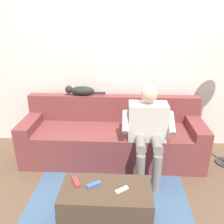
{
  "coord_description": "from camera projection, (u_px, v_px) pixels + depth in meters",
  "views": [
    {
      "loc": [
        -0.14,
        2.63,
        1.79
      ],
      "look_at": [
        0.0,
        -0.02,
        0.71
      ],
      "focal_mm": 36.84,
      "sensor_mm": 36.0,
      "label": 1
    }
  ],
  "objects": [
    {
      "name": "ground_plane",
      "position": [
        109.0,
        192.0,
        2.56
      ],
      "size": [
        8.0,
        8.0,
        0.0
      ],
      "primitive_type": "plane",
      "color": "brown"
    },
    {
      "name": "back_wall",
      "position": [
        114.0,
        61.0,
        3.2
      ],
      "size": [
        4.74,
        0.06,
        2.48
      ],
      "primitive_type": "cube",
      "color": "silver",
      "rests_on": "ground"
    },
    {
      "name": "couch",
      "position": [
        112.0,
        138.0,
        3.1
      ],
      "size": [
        2.35,
        0.71,
        0.82
      ],
      "color": "brown",
      "rests_on": "ground"
    },
    {
      "name": "coffee_table",
      "position": [
        106.0,
        205.0,
        2.11
      ],
      "size": [
        0.82,
        0.42,
        0.39
      ],
      "color": "#4C3828",
      "rests_on": "ground"
    },
    {
      "name": "person_solo_seated",
      "position": [
        148.0,
        127.0,
        2.64
      ],
      "size": [
        0.6,
        0.56,
        1.11
      ],
      "color": "beige",
      "rests_on": "ground"
    },
    {
      "name": "cat_on_backrest",
      "position": [
        81.0,
        91.0,
        3.13
      ],
      "size": [
        0.55,
        0.14,
        0.13
      ],
      "color": "black",
      "rests_on": "couch"
    },
    {
      "name": "remote_white",
      "position": [
        122.0,
        190.0,
        2.01
      ],
      "size": [
        0.12,
        0.1,
        0.02
      ],
      "primitive_type": "cube",
      "rotation": [
        0.0,
        0.0,
        3.77
      ],
      "color": "white",
      "rests_on": "coffee_table"
    },
    {
      "name": "remote_blue",
      "position": [
        94.0,
        184.0,
        2.08
      ],
      "size": [
        0.14,
        0.11,
        0.02
      ],
      "primitive_type": "cube",
      "rotation": [
        0.0,
        0.0,
        3.69
      ],
      "color": "#3860B7",
      "rests_on": "coffee_table"
    },
    {
      "name": "remote_red",
      "position": [
        76.0,
        181.0,
        2.11
      ],
      "size": [
        0.1,
        0.15,
        0.02
      ],
      "primitive_type": "cube",
      "rotation": [
        0.0,
        0.0,
        5.18
      ],
      "color": "#B73333",
      "rests_on": "coffee_table"
    },
    {
      "name": "floor_rug",
      "position": [
        108.0,
        209.0,
        2.32
      ],
      "size": [
        1.68,
        1.74,
        0.01
      ],
      "primitive_type": "cube",
      "color": "#426084",
      "rests_on": "ground"
    }
  ]
}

